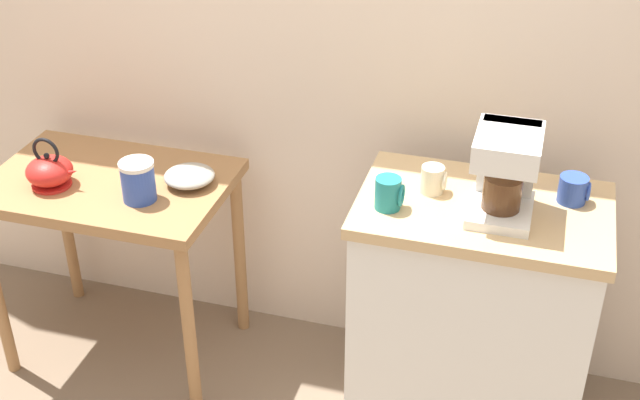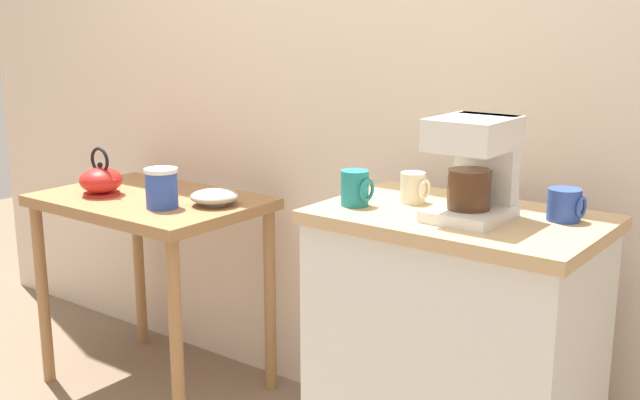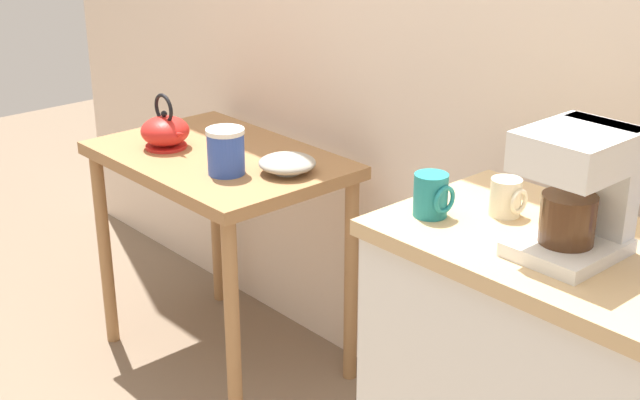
{
  "view_description": "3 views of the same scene",
  "coord_description": "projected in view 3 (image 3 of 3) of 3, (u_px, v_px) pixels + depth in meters",
  "views": [
    {
      "loc": [
        0.76,
        -2.21,
        2.19
      ],
      "look_at": [
        0.15,
        -0.11,
        0.86
      ],
      "focal_mm": 47.65,
      "sensor_mm": 36.0,
      "label": 1
    },
    {
      "loc": [
        1.53,
        -1.85,
        1.39
      ],
      "look_at": [
        0.21,
        -0.09,
        0.87
      ],
      "focal_mm": 43.74,
      "sensor_mm": 36.0,
      "label": 2
    },
    {
      "loc": [
        1.54,
        -1.52,
        1.64
      ],
      "look_at": [
        -0.05,
        -0.1,
        0.79
      ],
      "focal_mm": 49.44,
      "sensor_mm": 36.0,
      "label": 3
    }
  ],
  "objects": [
    {
      "name": "coffee_maker",
      "position": [
        580.0,
        186.0,
        1.73
      ],
      "size": [
        0.18,
        0.22,
        0.26
      ],
      "color": "white",
      "rests_on": "kitchen_counter"
    },
    {
      "name": "wooden_table",
      "position": [
        220.0,
        185.0,
        2.82
      ],
      "size": [
        0.82,
        0.55,
        0.75
      ],
      "color": "#9E7044",
      "rests_on": "ground_plane"
    },
    {
      "name": "mug_dark_teal",
      "position": [
        432.0,
        195.0,
        1.93
      ],
      "size": [
        0.08,
        0.08,
        0.1
      ],
      "color": "teal",
      "rests_on": "kitchen_counter"
    },
    {
      "name": "teakettle",
      "position": [
        166.0,
        131.0,
        2.81
      ],
      "size": [
        0.19,
        0.16,
        0.18
      ],
      "color": "red",
      "rests_on": "wooden_table"
    },
    {
      "name": "canister_enamel",
      "position": [
        226.0,
        151.0,
        2.58
      ],
      "size": [
        0.11,
        0.11,
        0.14
      ],
      "color": "#2D4CAD",
      "rests_on": "wooden_table"
    },
    {
      "name": "bowl_stoneware",
      "position": [
        287.0,
        163.0,
        2.6
      ],
      "size": [
        0.17,
        0.17,
        0.06
      ],
      "color": "#9E998C",
      "rests_on": "wooden_table"
    },
    {
      "name": "mug_small_cream",
      "position": [
        507.0,
        197.0,
        1.94
      ],
      "size": [
        0.08,
        0.07,
        0.08
      ],
      "color": "beige",
      "rests_on": "kitchen_counter"
    }
  ]
}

